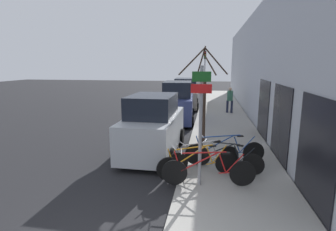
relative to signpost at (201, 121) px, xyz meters
The scene contains 15 objects.
ground_plane 8.23m from the signpost, 101.54° to the left, with size 80.00×80.00×0.00m, color black.
sidewalk_curb 10.84m from the signpost, 84.63° to the left, with size 3.20×32.00×0.15m.
building_facade 10.97m from the signpost, 75.39° to the left, with size 0.23×32.00×6.50m.
signpost is the anchor object (origin of this frame).
bicycle_0 1.39m from the signpost, ahead, with size 2.52×0.49×0.97m.
bicycle_1 1.47m from the signpost, 97.54° to the left, with size 2.27×1.08×0.94m.
bicycle_2 1.68m from the signpost, 84.18° to the left, with size 2.18×1.20×0.95m.
bicycle_3 1.97m from the signpost, 56.69° to the left, with size 2.20×0.79×0.89m.
bicycle_4 2.29m from the signpost, 65.50° to the left, with size 2.59×0.70×0.99m.
parked_car_0 3.45m from the signpost, 124.29° to the left, with size 2.04×4.36×2.28m.
parked_car_1 8.72m from the signpost, 101.13° to the left, with size 2.15×4.44×2.41m.
parked_car_2 13.79m from the signpost, 97.11° to the left, with size 2.21×4.50×2.33m.
pedestrian_near 11.41m from the signpost, 82.29° to the left, with size 0.44×0.38×1.72m.
street_tree 4.01m from the signpost, 90.36° to the left, with size 1.96×1.28×3.96m.
traffic_light 17.07m from the signpost, 91.18° to the left, with size 0.20×0.30×4.50m.
Camera 1 is at (1.84, -3.38, 3.38)m, focal length 28.00 mm.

